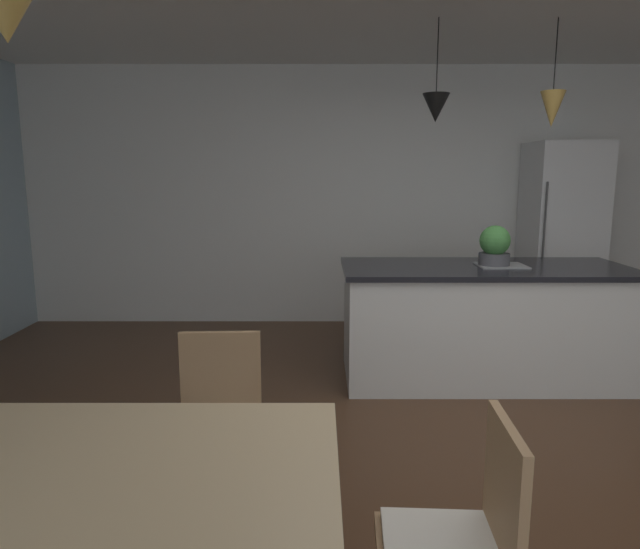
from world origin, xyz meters
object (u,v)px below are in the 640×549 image
at_px(refrigerator, 558,238).
at_px(potted_plant_on_island, 493,246).
at_px(chair_kitchen_end, 457,545).
at_px(dining_table, 24,488).
at_px(chair_far_right, 216,423).
at_px(kitchen_island, 481,321).

xyz_separation_m(refrigerator, potted_plant_on_island, (-1.10, -1.41, 0.10)).
distance_m(chair_kitchen_end, refrigerator, 4.62).
relative_size(dining_table, potted_plant_on_island, 6.04).
bearing_deg(dining_table, chair_kitchen_end, -0.12).
bearing_deg(chair_kitchen_end, chair_far_right, 135.99).
relative_size(chair_far_right, chair_kitchen_end, 1.00).
distance_m(chair_kitchen_end, kitchen_island, 2.85).
distance_m(chair_far_right, chair_kitchen_end, 1.24).
bearing_deg(dining_table, refrigerator, 51.18).
relative_size(chair_far_right, potted_plant_on_island, 2.78).
bearing_deg(kitchen_island, chair_far_right, -133.06).
xyz_separation_m(dining_table, chair_kitchen_end, (1.32, -0.00, -0.19)).
relative_size(dining_table, refrigerator, 0.99).
distance_m(chair_far_right, potted_plant_on_island, 2.66).
bearing_deg(dining_table, potted_plant_on_island, 50.74).
bearing_deg(kitchen_island, chair_kitchen_end, -107.29).
bearing_deg(chair_far_right, kitchen_island, 46.94).
xyz_separation_m(chair_far_right, potted_plant_on_island, (1.80, 1.86, 0.58)).
height_order(dining_table, chair_kitchen_end, chair_kitchen_end).
bearing_deg(chair_kitchen_end, dining_table, 179.88).
bearing_deg(kitchen_island, dining_table, -128.48).
xyz_separation_m(dining_table, potted_plant_on_island, (2.22, 2.72, 0.39)).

